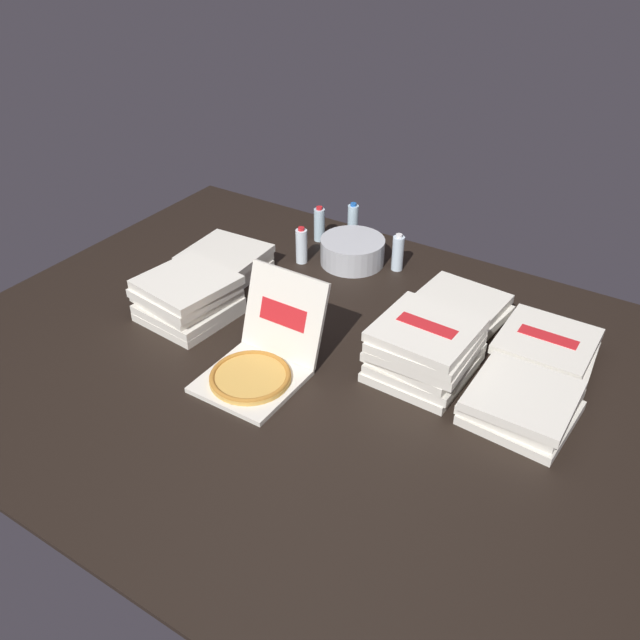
% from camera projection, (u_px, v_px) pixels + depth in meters
% --- Properties ---
extents(ground_plane, '(3.20, 2.40, 0.02)m').
position_uv_depth(ground_plane, '(316.00, 364.00, 2.79)').
color(ground_plane, black).
extents(open_pizza_box, '(0.37, 0.50, 0.38)m').
position_uv_depth(open_pizza_box, '(259.00, 361.00, 2.67)').
color(open_pizza_box, silver).
rests_on(open_pizza_box, ground_plane).
extents(pizza_stack_center_near, '(0.39, 0.39, 0.12)m').
position_uv_depth(pizza_stack_center_near, '(224.00, 262.00, 3.37)').
color(pizza_stack_center_near, silver).
rests_on(pizza_stack_center_near, ground_plane).
extents(pizza_stack_left_near, '(0.42, 0.42, 0.12)m').
position_uv_depth(pizza_stack_left_near, '(457.00, 312.00, 2.99)').
color(pizza_stack_left_near, silver).
rests_on(pizza_stack_left_near, ground_plane).
extents(pizza_stack_left_far, '(0.40, 0.41, 0.24)m').
position_uv_depth(pizza_stack_left_far, '(424.00, 350.00, 2.65)').
color(pizza_stack_left_far, silver).
rests_on(pizza_stack_left_far, ground_plane).
extents(pizza_stack_left_mid, '(0.44, 0.43, 0.20)m').
position_uv_depth(pizza_stack_left_mid, '(187.00, 297.00, 3.02)').
color(pizza_stack_left_mid, silver).
rests_on(pizza_stack_left_mid, ground_plane).
extents(pizza_stack_right_far, '(0.40, 0.40, 0.12)m').
position_uv_depth(pizza_stack_right_far, '(547.00, 348.00, 2.76)').
color(pizza_stack_right_far, silver).
rests_on(pizza_stack_right_far, ground_plane).
extents(pizza_stack_center_far, '(0.40, 0.40, 0.12)m').
position_uv_depth(pizza_stack_center_far, '(521.00, 403.00, 2.48)').
color(pizza_stack_center_far, silver).
rests_on(pizza_stack_center_far, ground_plane).
extents(ice_bucket, '(0.33, 0.33, 0.13)m').
position_uv_depth(ice_bucket, '(352.00, 251.00, 3.45)').
color(ice_bucket, '#B7BABF').
rests_on(ice_bucket, ground_plane).
extents(water_bottle_0, '(0.06, 0.06, 0.20)m').
position_uv_depth(water_bottle_0, '(353.00, 221.00, 3.68)').
color(water_bottle_0, silver).
rests_on(water_bottle_0, ground_plane).
extents(water_bottle_1, '(0.06, 0.06, 0.20)m').
position_uv_depth(water_bottle_1, '(301.00, 246.00, 3.44)').
color(water_bottle_1, white).
rests_on(water_bottle_1, ground_plane).
extents(water_bottle_2, '(0.06, 0.06, 0.20)m').
position_uv_depth(water_bottle_2, '(398.00, 253.00, 3.37)').
color(water_bottle_2, silver).
rests_on(water_bottle_2, ground_plane).
extents(water_bottle_3, '(0.06, 0.06, 0.20)m').
position_uv_depth(water_bottle_3, '(319.00, 224.00, 3.64)').
color(water_bottle_3, silver).
rests_on(water_bottle_3, ground_plane).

